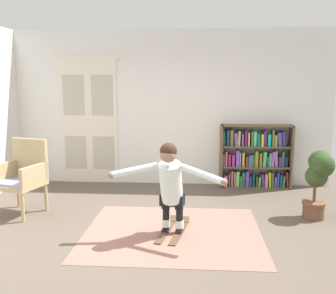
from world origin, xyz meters
name	(u,v)px	position (x,y,z in m)	size (l,w,h in m)	color
ground_plane	(157,234)	(0.00, 0.00, 0.00)	(7.20, 7.20, 0.00)	brown
back_wall	(170,108)	(0.00, 2.60, 1.45)	(6.00, 0.10, 2.90)	silver
double_door	(89,119)	(-1.56, 2.54, 1.23)	(1.22, 0.05, 2.45)	silver
rug	(173,232)	(0.19, 0.07, 0.00)	(2.29, 1.99, 0.01)	#966758
bookshelf	(254,158)	(1.57, 2.39, 0.55)	(1.31, 0.30, 1.17)	brown
wicker_chair	(22,175)	(-2.08, 0.70, 0.58)	(0.74, 0.74, 1.10)	tan
potted_plant	(319,175)	(2.24, 0.81, 0.63)	(0.43, 0.44, 0.98)	brown
skis_pair	(173,230)	(0.20, 0.11, 0.02)	(0.42, 0.91, 0.07)	brown
person_skier	(170,181)	(0.17, -0.05, 0.72)	(1.45, 0.67, 1.15)	white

